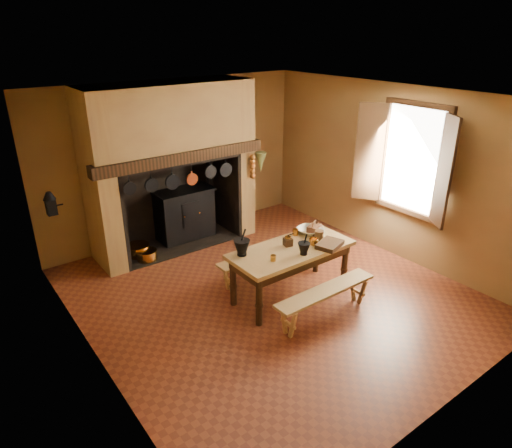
{
  "coord_description": "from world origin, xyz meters",
  "views": [
    {
      "loc": [
        -3.59,
        -4.44,
        3.59
      ],
      "look_at": [
        -0.04,
        0.3,
        1.02
      ],
      "focal_mm": 32.0,
      "sensor_mm": 36.0,
      "label": 1
    }
  ],
  "objects_px": {
    "bench_front": "(325,297)",
    "mixing_bowl": "(308,231)",
    "work_table": "(291,255)",
    "wicker_basket": "(314,229)",
    "iron_range": "(185,213)",
    "coffee_grinder": "(288,241)"
  },
  "relations": [
    {
      "from": "bench_front",
      "to": "mixing_bowl",
      "type": "relative_size",
      "value": 4.51
    },
    {
      "from": "work_table",
      "to": "bench_front",
      "type": "height_order",
      "value": "work_table"
    },
    {
      "from": "iron_range",
      "to": "mixing_bowl",
      "type": "xyz_separation_m",
      "value": [
        0.76,
        -2.43,
        0.33
      ]
    },
    {
      "from": "work_table",
      "to": "bench_front",
      "type": "distance_m",
      "value": 0.77
    },
    {
      "from": "mixing_bowl",
      "to": "wicker_basket",
      "type": "distance_m",
      "value": 0.09
    },
    {
      "from": "work_table",
      "to": "wicker_basket",
      "type": "distance_m",
      "value": 0.64
    },
    {
      "from": "iron_range",
      "to": "mixing_bowl",
      "type": "relative_size",
      "value": 4.6
    },
    {
      "from": "work_table",
      "to": "coffee_grinder",
      "type": "xyz_separation_m",
      "value": [
        0.01,
        0.09,
        0.19
      ]
    },
    {
      "from": "work_table",
      "to": "coffee_grinder",
      "type": "distance_m",
      "value": 0.21
    },
    {
      "from": "work_table",
      "to": "mixing_bowl",
      "type": "distance_m",
      "value": 0.58
    },
    {
      "from": "iron_range",
      "to": "coffee_grinder",
      "type": "height_order",
      "value": "iron_range"
    },
    {
      "from": "work_table",
      "to": "bench_front",
      "type": "bearing_deg",
      "value": -90.0
    },
    {
      "from": "coffee_grinder",
      "to": "work_table",
      "type": "bearing_deg",
      "value": -79.04
    },
    {
      "from": "coffee_grinder",
      "to": "mixing_bowl",
      "type": "distance_m",
      "value": 0.53
    },
    {
      "from": "bench_front",
      "to": "work_table",
      "type": "bearing_deg",
      "value": 90.0
    },
    {
      "from": "coffee_grinder",
      "to": "wicker_basket",
      "type": "relative_size",
      "value": 0.64
    },
    {
      "from": "work_table",
      "to": "bench_front",
      "type": "relative_size",
      "value": 1.13
    },
    {
      "from": "work_table",
      "to": "wicker_basket",
      "type": "height_order",
      "value": "wicker_basket"
    },
    {
      "from": "wicker_basket",
      "to": "iron_range",
      "type": "bearing_deg",
      "value": 85.31
    },
    {
      "from": "iron_range",
      "to": "work_table",
      "type": "xyz_separation_m",
      "value": [
        0.25,
        -2.64,
        0.16
      ]
    },
    {
      "from": "bench_front",
      "to": "mixing_bowl",
      "type": "bearing_deg",
      "value": 60.52
    },
    {
      "from": "bench_front",
      "to": "mixing_bowl",
      "type": "height_order",
      "value": "mixing_bowl"
    }
  ]
}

